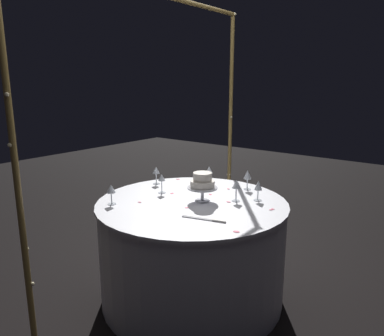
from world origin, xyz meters
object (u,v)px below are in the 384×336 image
(wine_glass_2, at_px, (162,179))
(wine_glass_3, at_px, (156,171))
(wine_glass_6, at_px, (248,175))
(tiered_cake, at_px, (202,183))
(cake_knife, at_px, (206,219))
(wine_glass_4, at_px, (111,190))
(wine_glass_5, at_px, (258,186))
(wine_glass_1, at_px, (236,185))
(decorative_arch, at_px, (154,101))
(wine_glass_0, at_px, (209,171))
(main_table, at_px, (192,250))

(wine_glass_2, height_order, wine_glass_3, wine_glass_2)
(wine_glass_3, bearing_deg, wine_glass_6, -64.49)
(wine_glass_2, relative_size, wine_glass_6, 0.94)
(tiered_cake, height_order, cake_knife, tiered_cake)
(wine_glass_3, bearing_deg, wine_glass_4, -168.64)
(wine_glass_2, bearing_deg, cake_knife, -112.65)
(wine_glass_4, distance_m, wine_glass_5, 1.06)
(wine_glass_1, bearing_deg, tiered_cake, 128.71)
(wine_glass_3, bearing_deg, wine_glass_1, -88.66)
(decorative_arch, bearing_deg, wine_glass_6, -45.69)
(wine_glass_2, height_order, wine_glass_6, wine_glass_6)
(wine_glass_4, bearing_deg, wine_glass_0, -14.13)
(main_table, relative_size, tiered_cake, 6.35)
(wine_glass_4, height_order, cake_knife, wine_glass_4)
(tiered_cake, xyz_separation_m, wine_glass_4, (-0.45, 0.47, -0.03))
(decorative_arch, relative_size, wine_glass_0, 15.20)
(wine_glass_5, bearing_deg, wine_glass_1, 133.06)
(main_table, relative_size, cake_knife, 4.82)
(wine_glass_6, bearing_deg, wine_glass_0, 95.60)
(wine_glass_4, bearing_deg, wine_glass_2, -12.77)
(wine_glass_3, relative_size, cake_knife, 0.52)
(tiered_cake, height_order, wine_glass_1, tiered_cake)
(wine_glass_0, bearing_deg, wine_glass_5, -106.70)
(main_table, distance_m, wine_glass_3, 0.75)
(wine_glass_6, bearing_deg, wine_glass_5, -134.81)
(wine_glass_0, xyz_separation_m, cake_knife, (-0.72, -0.49, -0.11))
(wine_glass_2, relative_size, wine_glass_5, 1.01)
(wine_glass_4, bearing_deg, decorative_arch, -7.00)
(decorative_arch, xyz_separation_m, wine_glass_0, (0.48, -0.17, -0.60))
(wine_glass_2, xyz_separation_m, wine_glass_4, (-0.43, 0.10, -0.01))
(main_table, distance_m, cake_knife, 0.55)
(main_table, xyz_separation_m, tiered_cake, (0.05, -0.06, 0.53))
(main_table, bearing_deg, tiered_cake, -49.82)
(wine_glass_3, xyz_separation_m, cake_knife, (-0.42, -0.83, -0.11))
(decorative_arch, distance_m, wine_glass_3, 0.65)
(main_table, relative_size, wine_glass_3, 9.19)
(wine_glass_0, bearing_deg, cake_knife, -145.72)
(main_table, relative_size, wine_glass_5, 9.21)
(wine_glass_4, xyz_separation_m, wine_glass_5, (0.72, -0.78, 0.00))
(wine_glass_2, distance_m, wine_glass_5, 0.75)
(main_table, bearing_deg, wine_glass_6, -17.75)
(wine_glass_0, xyz_separation_m, wine_glass_3, (-0.30, 0.34, 0.00))
(wine_glass_5, relative_size, wine_glass_6, 0.93)
(main_table, bearing_deg, wine_glass_1, -50.94)
(wine_glass_2, distance_m, wine_glass_4, 0.44)
(wine_glass_2, bearing_deg, decorative_arch, 112.17)
(wine_glass_0, relative_size, cake_knife, 0.51)
(main_table, relative_size, wine_glass_2, 9.13)
(wine_glass_2, xyz_separation_m, wine_glass_6, (0.50, -0.48, 0.00))
(main_table, relative_size, wine_glass_0, 9.42)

